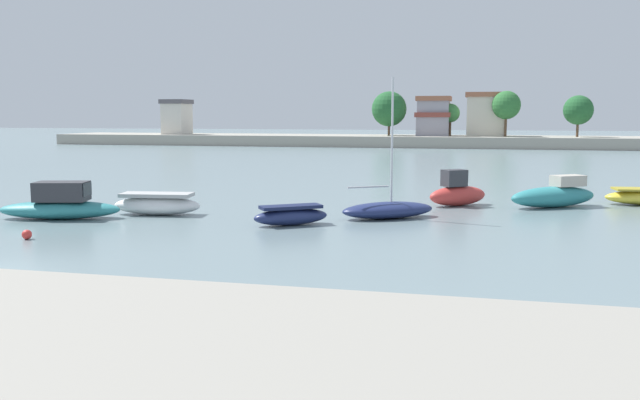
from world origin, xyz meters
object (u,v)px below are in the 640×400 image
Objects in this scene: moored_boat_2 at (157,204)px; moored_boat_4 at (388,209)px; moored_boat_5 at (457,193)px; moored_boat_1 at (60,205)px; mooring_buoy_0 at (27,235)px; moored_boat_3 at (291,216)px; moored_boat_6 at (555,195)px.

moored_boat_4 is at bearing 0.31° from moored_boat_2.
moored_boat_2 is at bearing 167.01° from moored_boat_5.
moored_boat_4 is at bearing -0.23° from moored_boat_1.
moored_boat_4 is (10.99, 1.47, -0.09)m from moored_boat_2.
moored_boat_2 reaches higher than mooring_buoy_0.
moored_boat_5 is at bearing 18.07° from moored_boat_2.
moored_boat_6 is (11.81, 8.75, 0.20)m from moored_boat_3.
moored_boat_2 is 7.28m from moored_boat_3.
moored_boat_3 is at bearing -10.38° from moored_boat_1.
moored_boat_5 reaches higher than mooring_buoy_0.
moored_boat_2 is 20.29m from moored_boat_6.
moored_boat_4 reaches higher than moored_boat_2.
moored_boat_3 is 8.94× the size of mooring_buoy_0.
moored_boat_3 reaches higher than mooring_buoy_0.
moored_boat_5 is (13.97, 6.62, 0.19)m from moored_boat_2.
moored_boat_2 is at bearing 75.15° from mooring_buoy_0.
moored_boat_1 is at bearing 149.37° from moored_boat_3.
moored_boat_3 is 10.60m from moored_boat_5.
moored_boat_2 is at bearing 167.18° from moored_boat_6.
moored_boat_4 is at bearing 2.88° from moored_boat_3.
moored_boat_6 is (7.95, 5.81, 0.20)m from moored_boat_4.
mooring_buoy_0 is (-9.01, -5.63, -0.23)m from moored_boat_3.
moored_boat_1 is at bearing 168.09° from moored_boat_5.
moored_boat_3 is at bearing 32.00° from mooring_buoy_0.
moored_boat_4 is (3.86, 2.94, -0.00)m from moored_boat_3.
moored_boat_3 is (10.89, 0.72, -0.21)m from moored_boat_1.
moored_boat_5 is (2.98, 5.15, 0.27)m from moored_boat_4.
moored_boat_2 is 1.28× the size of moored_boat_5.
moored_boat_4 is at bearing 33.66° from mooring_buoy_0.
moored_boat_5 reaches higher than moored_boat_1.
moored_boat_1 reaches higher than mooring_buoy_0.
moored_boat_2 is 7.36m from mooring_buoy_0.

